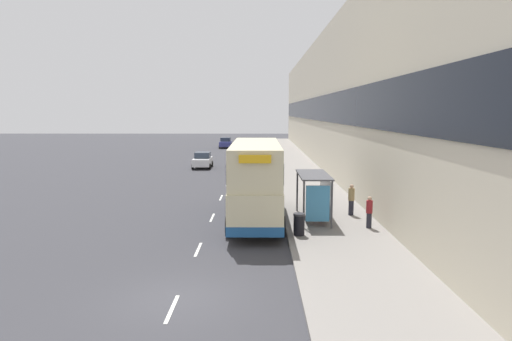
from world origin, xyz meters
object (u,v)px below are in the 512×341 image
(bus_shelter, at_px, (317,189))
(pedestrian_at_shelter, at_px, (351,199))
(car_1, at_px, (203,160))
(car_0, at_px, (226,143))
(pedestrian_1, at_px, (369,212))
(litter_bin, at_px, (299,224))
(double_decker_bus_near, at_px, (256,180))

(bus_shelter, distance_m, pedestrian_at_shelter, 2.60)
(car_1, bearing_deg, car_0, -91.06)
(pedestrian_1, xyz_separation_m, litter_bin, (-3.65, -1.38, -0.30))
(pedestrian_at_shelter, relative_size, pedestrian_1, 1.10)
(bus_shelter, bearing_deg, litter_bin, -112.39)
(car_0, bearing_deg, double_decker_bus_near, 96.03)
(bus_shelter, relative_size, car_0, 1.06)
(pedestrian_at_shelter, bearing_deg, bus_shelter, -148.50)
(bus_shelter, distance_m, car_0, 51.71)
(car_0, xyz_separation_m, car_1, (-0.50, -26.85, -0.03))
(pedestrian_1, bearing_deg, litter_bin, -159.24)
(car_0, height_order, pedestrian_at_shelter, pedestrian_at_shelter)
(car_0, bearing_deg, pedestrian_1, 101.90)
(pedestrian_1, relative_size, litter_bin, 1.54)
(pedestrian_at_shelter, xyz_separation_m, pedestrian_1, (0.33, -2.87, -0.08))
(pedestrian_1, bearing_deg, bus_shelter, 146.93)
(pedestrian_at_shelter, height_order, litter_bin, pedestrian_at_shelter)
(car_0, xyz_separation_m, litter_bin, (7.42, -53.94, -0.19))
(double_decker_bus_near, bearing_deg, pedestrian_1, -18.57)
(double_decker_bus_near, distance_m, pedestrian_at_shelter, 5.62)
(double_decker_bus_near, relative_size, car_1, 2.58)
(bus_shelter, height_order, litter_bin, bus_shelter)
(double_decker_bus_near, height_order, pedestrian_1, double_decker_bus_near)
(car_1, height_order, pedestrian_1, pedestrian_1)
(double_decker_bus_near, bearing_deg, bus_shelter, -5.91)
(bus_shelter, xyz_separation_m, car_0, (-8.64, 50.97, -1.01))
(double_decker_bus_near, relative_size, pedestrian_at_shelter, 5.69)
(double_decker_bus_near, height_order, pedestrian_at_shelter, double_decker_bus_near)
(bus_shelter, height_order, double_decker_bus_near, double_decker_bus_near)
(car_1, bearing_deg, litter_bin, 106.29)
(car_0, xyz_separation_m, pedestrian_at_shelter, (10.74, -49.69, 0.18))
(double_decker_bus_near, distance_m, car_0, 50.93)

